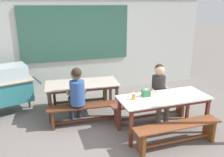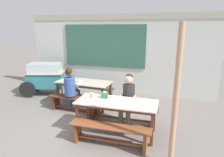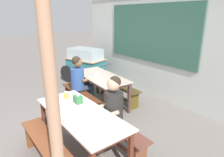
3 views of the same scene
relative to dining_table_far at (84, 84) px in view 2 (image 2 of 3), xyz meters
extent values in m
plane|color=slate|center=(0.64, -1.12, -0.69)|extent=(40.00, 40.00, 0.00)
cube|color=silver|center=(0.64, 1.56, 0.62)|extent=(6.74, 0.12, 2.60)
cube|color=#356251|center=(0.14, 1.47, 1.02)|extent=(2.99, 0.03, 1.49)
cube|color=#AEAC9B|center=(0.64, 1.58, 2.02)|extent=(6.74, 0.20, 0.20)
cube|color=#C3B1A1|center=(0.00, 0.00, 0.07)|extent=(1.69, 0.85, 0.02)
cube|color=#4D352C|center=(0.00, 0.00, 0.02)|extent=(1.60, 0.78, 0.06)
cube|color=#4D352C|center=(0.76, 0.26, -0.35)|extent=(0.06, 0.06, 0.68)
cube|color=#4D352C|center=(0.72, -0.36, -0.35)|extent=(0.06, 0.06, 0.68)
cube|color=#4D352C|center=(-0.72, 0.36, -0.35)|extent=(0.06, 0.06, 0.68)
cube|color=#4D352C|center=(-0.76, -0.26, -0.35)|extent=(0.06, 0.06, 0.68)
cube|color=silver|center=(1.38, -1.30, 0.06)|extent=(1.79, 0.75, 0.03)
cube|color=brown|center=(1.38, -1.30, 0.02)|extent=(1.71, 0.69, 0.06)
cube|color=brown|center=(2.18, -0.98, -0.35)|extent=(0.06, 0.06, 0.68)
cube|color=brown|center=(2.19, -1.59, -0.35)|extent=(0.06, 0.06, 0.68)
cube|color=brown|center=(0.56, -1.01, -0.35)|extent=(0.06, 0.06, 0.68)
cube|color=brown|center=(0.57, -1.61, -0.35)|extent=(0.06, 0.06, 0.68)
cube|color=#4B3D1E|center=(0.03, 0.53, -0.26)|extent=(1.54, 0.40, 0.02)
cube|color=#514418|center=(0.68, 0.49, -0.48)|extent=(0.08, 0.26, 0.42)
cube|color=#4A3B1C|center=(-0.61, 0.57, -0.48)|extent=(0.08, 0.26, 0.42)
cube|color=#4B3D1E|center=(0.03, 0.53, -0.58)|extent=(1.25, 0.12, 0.04)
cube|color=#592E1A|center=(-0.03, -0.53, -0.26)|extent=(1.64, 0.40, 0.03)
cube|color=#543213|center=(0.66, -0.57, -0.48)|extent=(0.08, 0.26, 0.41)
cube|color=#5B311C|center=(-0.72, -0.49, -0.48)|extent=(0.08, 0.26, 0.41)
cube|color=#592E1A|center=(-0.03, -0.53, -0.58)|extent=(1.34, 0.13, 0.04)
cube|color=brown|center=(1.37, -0.77, -0.26)|extent=(1.80, 0.31, 0.03)
cube|color=brown|center=(2.15, -0.76, -0.48)|extent=(0.06, 0.24, 0.41)
cube|color=brown|center=(0.59, -0.78, -0.48)|extent=(0.06, 0.24, 0.41)
cube|color=brown|center=(1.37, -0.77, -0.58)|extent=(1.52, 0.06, 0.04)
cube|color=brown|center=(1.38, -1.83, -0.26)|extent=(1.67, 0.33, 0.02)
cube|color=brown|center=(2.09, -1.82, -0.48)|extent=(0.06, 0.26, 0.42)
cube|color=brown|center=(0.67, -1.84, -0.48)|extent=(0.06, 0.26, 0.42)
cube|color=brown|center=(1.38, -1.83, -0.58)|extent=(1.38, 0.06, 0.04)
cube|color=teal|center=(-1.74, 0.58, -0.15)|extent=(1.34, 0.96, 0.51)
cube|color=silver|center=(-1.74, 0.58, 0.28)|extent=(1.21, 0.87, 0.35)
cube|color=tan|center=(-1.74, 0.58, 0.12)|extent=(1.44, 1.06, 0.02)
cylinder|color=black|center=(-2.38, 0.76, -0.41)|extent=(0.55, 0.21, 0.56)
cylinder|color=black|center=(-2.18, 0.08, -0.41)|extent=(0.55, 0.21, 0.56)
cylinder|color=#333333|center=(-1.22, 0.73, -0.55)|extent=(0.05, 0.05, 0.28)
cylinder|color=#3F3F3F|center=(-0.99, 0.80, 0.00)|extent=(0.22, 0.63, 0.04)
cylinder|color=#6A624F|center=(1.42, -1.06, -0.47)|extent=(0.11, 0.11, 0.44)
cylinder|color=#6A624F|center=(1.60, -1.08, -0.47)|extent=(0.11, 0.11, 0.44)
cylinder|color=#6A624F|center=(1.43, -0.91, -0.19)|extent=(0.16, 0.35, 0.13)
cylinder|color=#6A624F|center=(1.61, -0.93, -0.19)|extent=(0.16, 0.35, 0.13)
cylinder|color=#292725|center=(1.54, -0.76, 0.06)|extent=(0.29, 0.29, 0.53)
sphere|color=tan|center=(1.54, -0.78, 0.46)|extent=(0.21, 0.21, 0.21)
sphere|color=#2D2319|center=(1.54, -0.75, 0.50)|extent=(0.19, 0.19, 0.19)
cylinder|color=tan|center=(1.36, -0.93, 0.05)|extent=(0.10, 0.31, 0.08)
cylinder|color=tan|center=(1.68, -0.96, 0.05)|extent=(0.10, 0.31, 0.09)
cylinder|color=#2E394F|center=(-0.12, -0.18, -0.47)|extent=(0.11, 0.11, 0.44)
cylinder|color=#2E394F|center=(-0.30, -0.19, -0.47)|extent=(0.11, 0.11, 0.44)
cylinder|color=#2E394F|center=(-0.11, -0.35, -0.19)|extent=(0.14, 0.37, 0.13)
cylinder|color=#2E394F|center=(-0.29, -0.36, -0.19)|extent=(0.14, 0.37, 0.13)
cylinder|color=#32549A|center=(-0.19, -0.52, 0.05)|extent=(0.31, 0.31, 0.51)
sphere|color=brown|center=(-0.19, -0.50, 0.45)|extent=(0.23, 0.23, 0.23)
sphere|color=#2D2319|center=(-0.19, -0.53, 0.49)|extent=(0.21, 0.21, 0.21)
cylinder|color=brown|center=(-0.03, -0.33, 0.04)|extent=(0.08, 0.30, 0.08)
cylinder|color=brown|center=(-0.37, -0.35, 0.04)|extent=(0.08, 0.30, 0.08)
cube|color=#377A46|center=(1.05, -1.16, 0.14)|extent=(0.16, 0.11, 0.13)
cube|color=white|center=(1.05, -1.16, 0.22)|extent=(0.06, 0.03, 0.02)
cylinder|color=gold|center=(0.76, -1.24, 0.13)|extent=(0.08, 0.08, 0.11)
cylinder|color=white|center=(0.76, -1.24, 0.20)|extent=(0.07, 0.07, 0.02)
cylinder|color=silver|center=(-0.13, -0.05, 0.10)|extent=(0.13, 0.13, 0.04)
cylinder|color=tan|center=(2.57, -2.12, 0.52)|extent=(0.09, 0.09, 2.42)
camera|label=1|loc=(-0.85, -5.02, 1.81)|focal=37.47mm
camera|label=2|loc=(2.43, -5.18, 1.64)|focal=31.24mm
camera|label=3|loc=(3.85, -2.55, 1.50)|focal=31.93mm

